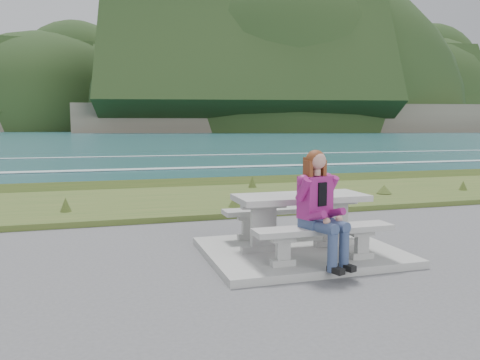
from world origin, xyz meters
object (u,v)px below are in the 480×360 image
object	(u,v)px
bench_seaward	(281,214)
seated_woman	(324,224)
picnic_table	(301,207)
bench_landward	(324,234)

from	to	relation	value
bench_seaward	seated_woman	world-z (taller)	seated_woman
bench_seaward	seated_woman	size ratio (longest dim) A/B	1.29
picnic_table	bench_landward	xyz separation A→B (m)	(0.00, -0.70, -0.23)
bench_seaward	bench_landward	bearing A→B (deg)	-90.00
picnic_table	bench_seaward	size ratio (longest dim) A/B	1.00
picnic_table	bench_seaward	bearing A→B (deg)	90.00
picnic_table	bench_landward	size ratio (longest dim) A/B	1.00
picnic_table	bench_seaward	world-z (taller)	picnic_table
bench_landward	seated_woman	world-z (taller)	seated_woman
bench_seaward	seated_woman	bearing A→B (deg)	-92.60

